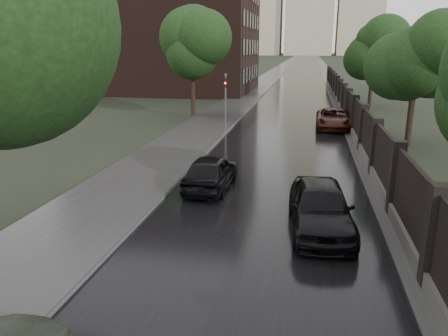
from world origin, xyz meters
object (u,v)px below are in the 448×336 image
Objects in this scene: tree_right_b at (417,62)px; tree_right_c at (374,56)px; car_right_near at (320,207)px; car_right_far at (333,119)px; traffic_light at (226,97)px; hatchback_left at (211,172)px; tree_left_far at (192,54)px.

tree_right_b is 1.00× the size of tree_right_c.
car_right_far is at bearing 81.40° from car_right_near.
traffic_light reaches higher than hatchback_left.
tree_left_far is at bearing -71.96° from hatchback_left.
traffic_light is 8.07m from car_right_far.
hatchback_left is (1.84, -13.30, -1.66)m from traffic_light.
tree_right_c is (0.00, 18.00, 0.00)m from tree_right_b.
traffic_light is 18.13m from car_right_near.
tree_right_b is at bearing -49.71° from car_right_far.
tree_right_b reaches higher than traffic_light.
traffic_light is 13.53m from hatchback_left.
hatchback_left is 16.36m from car_right_far.
tree_right_b is 12.44m from traffic_light.
tree_right_c is at bearing 90.00° from tree_right_b.
tree_left_far reaches higher than car_right_far.
traffic_light is at bearing -53.53° from tree_left_far.
car_right_near is 18.98m from car_right_far.
tree_left_far is 18.45m from tree_right_c.
traffic_light is at bearing -128.18° from tree_right_c.
tree_right_c is 30.30m from hatchback_left.
traffic_light is (3.70, -5.01, -2.84)m from tree_left_far.
tree_right_c is at bearing 72.79° from car_right_far.
car_right_far is (5.80, 15.30, 0.00)m from hatchback_left.
traffic_light reaches higher than car_right_near.
car_right_far is (-4.16, 4.99, -4.21)m from tree_right_b.
tree_right_c is 1.32× the size of car_right_far.
traffic_light is at bearing 105.87° from car_right_near.
hatchback_left is (5.54, -18.31, -4.51)m from tree_left_far.
hatchback_left is 5.74m from car_right_near.
hatchback_left is at bearing -73.16° from tree_left_far.
tree_right_b reaches higher than hatchback_left.
tree_right_c is 1.75× the size of traffic_light.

